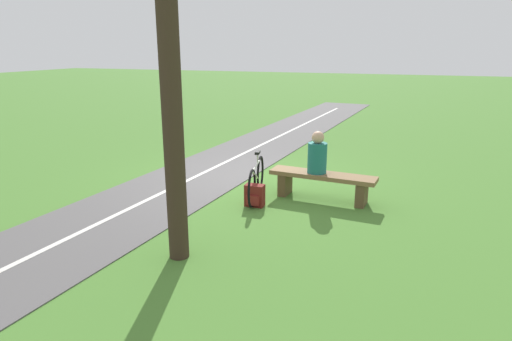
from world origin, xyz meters
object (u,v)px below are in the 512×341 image
(bench, at_px, (322,181))
(bicycle, at_px, (256,179))
(tree_far_left, at_px, (170,61))
(person_seated, at_px, (317,155))
(backpack, at_px, (255,196))

(bench, xyz_separation_m, bicycle, (1.19, 0.33, 0.01))
(bicycle, distance_m, tree_far_left, 3.47)
(person_seated, xyz_separation_m, backpack, (0.95, 0.78, -0.65))
(person_seated, height_order, tree_far_left, tree_far_left)
(bench, relative_size, backpack, 5.03)
(bench, bearing_deg, person_seated, -0.00)
(person_seated, bearing_deg, bicycle, 22.45)
(bench, bearing_deg, tree_far_left, 70.53)
(person_seated, xyz_separation_m, bicycle, (1.08, 0.34, -0.48))
(bench, height_order, person_seated, person_seated)
(bench, distance_m, tree_far_left, 3.97)
(bench, distance_m, person_seated, 0.50)
(person_seated, height_order, backpack, person_seated)
(bench, bearing_deg, backpack, 40.87)
(person_seated, height_order, bicycle, person_seated)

